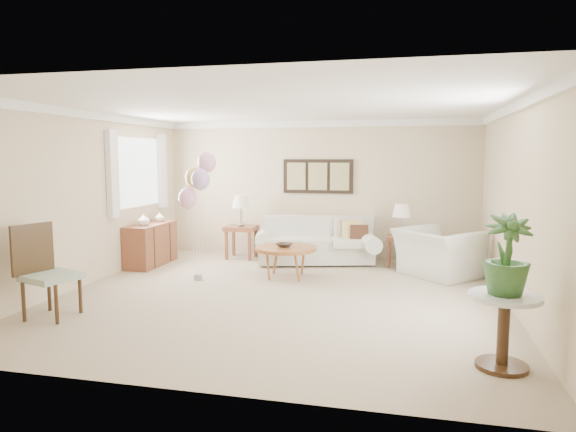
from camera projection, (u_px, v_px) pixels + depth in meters
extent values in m
plane|color=tan|center=(281.00, 296.00, 7.11)|extent=(6.00, 6.00, 0.00)
cube|color=beige|center=(318.00, 189.00, 9.86)|extent=(6.00, 0.04, 2.60)
cube|color=beige|center=(189.00, 235.00, 4.06)|extent=(6.00, 0.04, 2.60)
cube|color=beige|center=(85.00, 199.00, 7.64)|extent=(0.04, 6.00, 2.60)
cube|color=beige|center=(518.00, 208.00, 6.28)|extent=(0.04, 6.00, 2.60)
cube|color=white|center=(280.00, 106.00, 6.81)|extent=(6.00, 6.00, 0.02)
cube|color=white|center=(318.00, 124.00, 9.69)|extent=(6.00, 0.06, 0.12)
cube|color=white|center=(83.00, 114.00, 7.49)|extent=(0.06, 6.00, 0.12)
cube|color=white|center=(520.00, 105.00, 6.15)|extent=(0.06, 6.00, 0.12)
cube|color=white|center=(137.00, 172.00, 9.05)|extent=(0.04, 1.40, 1.20)
cube|color=white|center=(112.00, 174.00, 8.21)|extent=(0.10, 0.22, 1.40)
cube|color=white|center=(162.00, 171.00, 9.86)|extent=(0.10, 0.22, 1.40)
cube|color=black|center=(318.00, 176.00, 9.81)|extent=(1.35, 0.04, 0.65)
cube|color=#8C8C59|center=(296.00, 176.00, 9.88)|extent=(0.36, 0.02, 0.52)
cube|color=#8C8C59|center=(318.00, 176.00, 9.78)|extent=(0.36, 0.02, 0.52)
cube|color=#8C8C59|center=(340.00, 177.00, 9.69)|extent=(0.36, 0.02, 0.52)
cube|color=silver|center=(315.00, 252.00, 9.31)|extent=(2.19, 1.34, 0.33)
cube|color=silver|center=(318.00, 229.00, 9.57)|extent=(2.03, 0.73, 0.51)
cylinder|color=silver|center=(263.00, 238.00, 9.51)|extent=(0.51, 0.88, 0.30)
cylinder|color=silver|center=(369.00, 242.00, 9.07)|extent=(0.51, 0.88, 0.30)
cube|color=beige|center=(283.00, 240.00, 9.38)|extent=(0.71, 0.79, 0.11)
cube|color=beige|center=(315.00, 241.00, 9.25)|extent=(0.71, 0.79, 0.11)
cube|color=beige|center=(347.00, 242.00, 9.11)|extent=(0.71, 0.79, 0.11)
cube|color=#91B8DE|center=(278.00, 228.00, 9.54)|extent=(0.35, 0.11, 0.35)
cube|color=#DDC168|center=(352.00, 230.00, 9.23)|extent=(0.35, 0.11, 0.35)
cube|color=#3E2317|center=(359.00, 234.00, 9.14)|extent=(0.32, 0.09, 0.32)
cube|color=silver|center=(315.00, 262.00, 9.34)|extent=(1.86, 0.74, 0.04)
cube|color=brown|center=(241.00, 228.00, 9.73)|extent=(0.57, 0.51, 0.08)
cube|color=brown|center=(226.00, 245.00, 9.61)|extent=(0.05, 0.05, 0.54)
cube|color=brown|center=(249.00, 246.00, 9.51)|extent=(0.05, 0.05, 0.54)
cube|color=brown|center=(234.00, 242.00, 10.01)|extent=(0.05, 0.05, 0.54)
cube|color=brown|center=(256.00, 243.00, 9.91)|extent=(0.05, 0.05, 0.54)
cube|color=brown|center=(401.00, 238.00, 9.00)|extent=(0.50, 0.45, 0.07)
cube|color=brown|center=(389.00, 255.00, 8.90)|extent=(0.05, 0.05, 0.47)
cube|color=brown|center=(412.00, 256.00, 8.81)|extent=(0.05, 0.05, 0.47)
cube|color=brown|center=(389.00, 251.00, 9.25)|extent=(0.05, 0.05, 0.47)
cube|color=brown|center=(412.00, 252.00, 9.16)|extent=(0.05, 0.05, 0.47)
cylinder|color=gray|center=(241.00, 224.00, 9.72)|extent=(0.14, 0.14, 0.06)
cylinder|color=gray|center=(241.00, 215.00, 9.70)|extent=(0.04, 0.04, 0.29)
cone|color=silver|center=(241.00, 201.00, 9.67)|extent=(0.33, 0.33, 0.23)
cylinder|color=gray|center=(401.00, 234.00, 8.99)|extent=(0.13, 0.13, 0.06)
cylinder|color=gray|center=(401.00, 225.00, 8.97)|extent=(0.04, 0.04, 0.28)
cone|color=silver|center=(402.00, 210.00, 8.94)|extent=(0.32, 0.32, 0.22)
cylinder|color=olive|center=(286.00, 248.00, 8.16)|extent=(0.98, 0.98, 0.05)
cylinder|color=olive|center=(303.00, 262.00, 8.36)|extent=(0.04, 0.04, 0.44)
cylinder|color=olive|center=(276.00, 260.00, 8.47)|extent=(0.04, 0.04, 0.44)
cylinder|color=olive|center=(268.00, 266.00, 8.02)|extent=(0.04, 0.04, 0.44)
cylinder|color=olive|center=(297.00, 267.00, 7.91)|extent=(0.04, 0.04, 0.44)
imported|color=#2C2421|center=(284.00, 245.00, 8.14)|extent=(0.32, 0.32, 0.06)
imported|color=silver|center=(438.00, 253.00, 8.25)|extent=(1.56, 1.56, 0.76)
cylinder|color=silver|center=(505.00, 297.00, 4.60)|extent=(0.64, 0.64, 0.04)
cylinder|color=#3A2713|center=(503.00, 333.00, 4.64)|extent=(0.11, 0.11, 0.64)
cylinder|color=#3A2713|center=(501.00, 367.00, 4.68)|extent=(0.47, 0.47, 0.01)
imported|color=#274F22|center=(507.00, 255.00, 4.55)|extent=(0.45, 0.45, 0.73)
cube|color=#93A48D|center=(51.00, 277.00, 6.12)|extent=(0.69, 0.69, 0.08)
cylinder|color=#3A2713|center=(24.00, 302.00, 5.98)|extent=(0.04, 0.04, 0.46)
cylinder|color=#3A2713|center=(56.00, 305.00, 5.88)|extent=(0.04, 0.04, 0.46)
cylinder|color=#3A2713|center=(49.00, 293.00, 6.41)|extent=(0.04, 0.04, 0.46)
cylinder|color=#3A2713|center=(80.00, 295.00, 6.31)|extent=(0.04, 0.04, 0.46)
cube|color=#3A2713|center=(32.00, 249.00, 6.13)|extent=(0.20, 0.52, 0.61)
cube|color=brown|center=(151.00, 244.00, 9.14)|extent=(0.45, 1.20, 0.74)
cube|color=#3A2713|center=(143.00, 247.00, 8.85)|extent=(0.46, 0.02, 0.70)
cube|color=#3A2713|center=(159.00, 242.00, 9.43)|extent=(0.46, 0.02, 0.70)
imported|color=silver|center=(144.00, 220.00, 8.83)|extent=(0.26, 0.26, 0.21)
imported|color=beige|center=(160.00, 217.00, 9.40)|extent=(0.20, 0.20, 0.18)
cube|color=gray|center=(198.00, 277.00, 8.05)|extent=(0.10, 0.10, 0.08)
ellipsoid|color=#EC9CC3|center=(188.00, 198.00, 7.89)|extent=(0.29, 0.29, 0.33)
cylinder|color=silver|center=(193.00, 242.00, 7.98)|extent=(0.01, 0.01, 1.04)
ellipsoid|color=#BD99DC|center=(200.00, 179.00, 7.76)|extent=(0.29, 0.29, 0.33)
cylinder|color=silver|center=(199.00, 233.00, 7.91)|extent=(0.01, 0.01, 1.34)
ellipsoid|color=gold|center=(195.00, 178.00, 7.98)|extent=(0.29, 0.29, 0.33)
cylinder|color=silver|center=(196.00, 231.00, 8.02)|extent=(0.01, 0.01, 1.35)
ellipsoid|color=#EC9CC3|center=(207.00, 162.00, 7.94)|extent=(0.29, 0.29, 0.33)
cylinder|color=silver|center=(202.00, 224.00, 8.00)|extent=(0.01, 0.01, 1.59)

